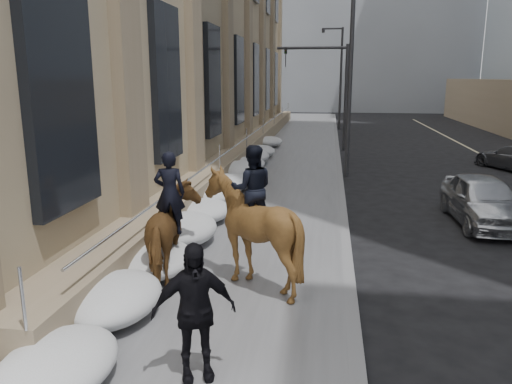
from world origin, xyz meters
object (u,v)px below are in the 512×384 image
at_px(mounted_horse_right, 251,226).
at_px(car_silver, 483,200).
at_px(mounted_horse_left, 174,229).
at_px(pedestrian, 194,312).

xyz_separation_m(mounted_horse_right, car_silver, (5.93, 5.56, -0.63)).
height_order(mounted_horse_left, pedestrian, mounted_horse_left).
height_order(mounted_horse_right, pedestrian, mounted_horse_right).
bearing_deg(mounted_horse_left, mounted_horse_right, 163.70).
bearing_deg(mounted_horse_right, mounted_horse_left, -17.44).
relative_size(mounted_horse_left, car_silver, 0.62).
distance_m(pedestrian, car_silver, 10.79).
bearing_deg(pedestrian, mounted_horse_right, 62.60).
xyz_separation_m(mounted_horse_left, pedestrian, (1.36, -3.42, -0.04)).
relative_size(mounted_horse_left, mounted_horse_right, 0.93).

